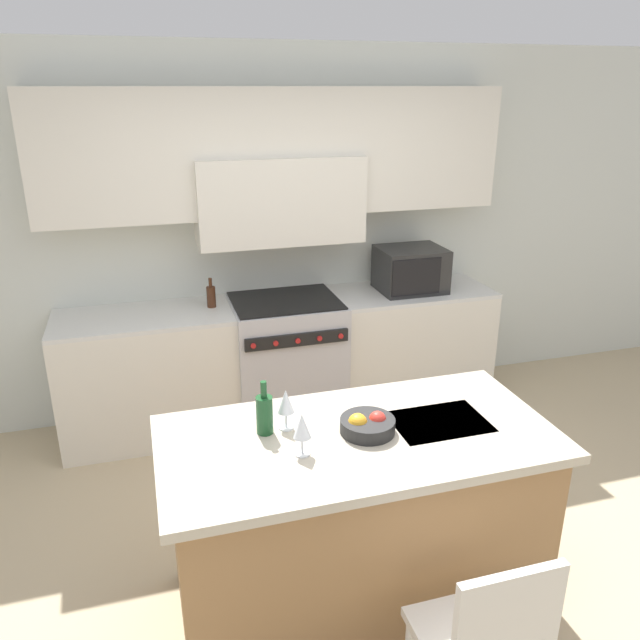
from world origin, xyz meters
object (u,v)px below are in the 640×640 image
at_px(wine_glass_near, 302,427).
at_px(microwave, 411,269).
at_px(wine_bottle, 264,414).
at_px(oil_bottle_on_counter, 211,296).
at_px(fruit_bowl, 367,425).
at_px(range_stove, 286,359).
at_px(wine_glass_far, 286,403).

bearing_deg(wine_glass_near, microwave, 55.20).
xyz_separation_m(wine_bottle, oil_bottle_on_counter, (-0.01, 1.83, -0.03)).
height_order(microwave, oil_bottle_on_counter, microwave).
bearing_deg(microwave, fruit_bowl, -119.15).
xyz_separation_m(wine_glass_near, oil_bottle_on_counter, (-0.12, 2.04, -0.07)).
bearing_deg(wine_glass_near, fruit_bowl, 15.83).
bearing_deg(fruit_bowl, wine_glass_near, -164.17).
bearing_deg(oil_bottle_on_counter, wine_glass_near, -86.54).
height_order(range_stove, wine_glass_near, wine_glass_near).
bearing_deg(wine_glass_far, oil_bottle_on_counter, 93.44).
height_order(wine_glass_near, wine_glass_far, same).
relative_size(wine_glass_far, oil_bottle_on_counter, 0.90).
bearing_deg(range_stove, fruit_bowl, -92.26).
bearing_deg(microwave, wine_glass_near, -124.80).
height_order(wine_glass_near, oil_bottle_on_counter, oil_bottle_on_counter).
bearing_deg(wine_glass_far, wine_glass_near, -86.40).
height_order(wine_bottle, wine_glass_near, wine_bottle).
distance_m(microwave, wine_glass_near, 2.44).
distance_m(fruit_bowl, oil_bottle_on_counter, 2.00).
bearing_deg(wine_glass_near, wine_glass_far, 93.60).
bearing_deg(oil_bottle_on_counter, range_stove, -6.47).
distance_m(microwave, wine_bottle, 2.34).
bearing_deg(wine_bottle, wine_glass_near, -62.14).
distance_m(wine_glass_near, oil_bottle_on_counter, 2.05).
distance_m(wine_bottle, wine_glass_far, 0.11).
height_order(microwave, wine_bottle, microwave).
bearing_deg(microwave, oil_bottle_on_counter, 178.46).
xyz_separation_m(wine_glass_near, fruit_bowl, (0.33, 0.09, -0.09)).
distance_m(range_stove, wine_glass_near, 2.11).
xyz_separation_m(wine_glass_far, fruit_bowl, (0.34, -0.14, -0.09)).
bearing_deg(wine_glass_near, wine_bottle, 117.86).
height_order(range_stove, wine_bottle, wine_bottle).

